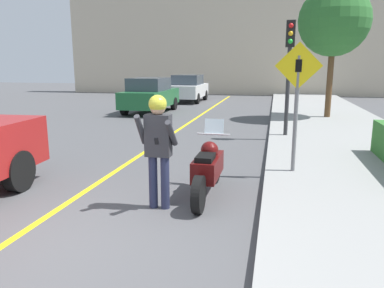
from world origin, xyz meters
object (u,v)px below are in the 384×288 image
Objects in this scene: street_tree at (334,21)px; parked_car_green at (150,95)px; crossing_sign at (297,95)px; parked_car_white at (188,88)px; traffic_light at (289,56)px; person_biker at (158,139)px; motorcycle at (208,168)px.

parked_car_green is at bearing 172.93° from street_tree.
parked_car_green is (-8.10, 1.00, -3.13)m from street_tree.
street_tree is at bearing 78.77° from crossing_sign.
parked_car_green is at bearing 123.16° from crossing_sign.
traffic_light is at bearing -63.31° from parked_car_white.
street_tree is 1.25× the size of parked_car_green.
parked_car_green is at bearing -95.78° from parked_car_white.
parked_car_white is at bearing 84.22° from parked_car_green.
street_tree is 1.25× the size of parked_car_white.
person_biker is at bearing -108.71° from traffic_light.
person_biker is at bearing -78.43° from parked_car_white.
parked_car_green is at bearing 109.39° from person_biker.
street_tree is (1.73, 8.74, 2.29)m from crossing_sign.
crossing_sign reaches higher than parked_car_white.
parked_car_green reaches higher than motorcycle.
parked_car_white is (-3.61, 17.64, -0.28)m from person_biker.
traffic_light is 8.63m from parked_car_green.
parked_car_white is (-4.27, 16.87, 0.36)m from motorcycle.
person_biker is 18.00m from parked_car_white.
crossing_sign is 0.61× the size of parked_car_green.
parked_car_green and parked_car_white have the same top height.
crossing_sign is 4.17m from traffic_light.
person_biker is 12.62m from parked_car_green.
person_biker is 0.35× the size of street_tree.
street_tree is 8.74m from parked_car_green.
crossing_sign is at bearing -101.23° from street_tree.
parked_car_white is at bearing 110.49° from crossing_sign.
street_tree is at bearing 70.26° from person_biker.
parked_car_green is at bearing 113.54° from motorcycle.
street_tree reaches higher than motorcycle.
parked_car_white reaches higher than motorcycle.
traffic_light is at bearing 90.83° from crossing_sign.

